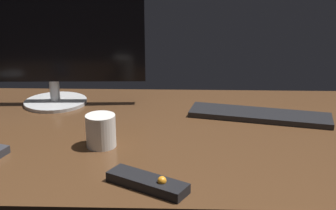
# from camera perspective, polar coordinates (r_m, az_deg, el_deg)

# --- Properties ---
(desk) EXTENTS (1.40, 0.84, 0.02)m
(desk) POSITION_cam_1_polar(r_m,az_deg,el_deg) (1.31, -3.15, -3.67)
(desk) COLOR #4C301C
(desk) RESTS_ON ground
(monitor) EXTENTS (0.62, 0.21, 0.47)m
(monitor) POSITION_cam_1_polar(r_m,az_deg,el_deg) (1.53, -14.78, 9.27)
(monitor) COLOR #BABABA
(monitor) RESTS_ON desk
(keyboard) EXTENTS (0.45, 0.21, 0.02)m
(keyboard) POSITION_cam_1_polar(r_m,az_deg,el_deg) (1.43, 11.53, -1.26)
(keyboard) COLOR black
(keyboard) RESTS_ON desk
(media_remote) EXTENTS (0.19, 0.14, 0.04)m
(media_remote) POSITION_cam_1_polar(r_m,az_deg,el_deg) (1.00, -2.60, -9.78)
(media_remote) COLOR black
(media_remote) RESTS_ON desk
(coffee_mug) EXTENTS (0.08, 0.08, 0.09)m
(coffee_mug) POSITION_cam_1_polar(r_m,az_deg,el_deg) (1.20, -8.51, -3.25)
(coffee_mug) COLOR silver
(coffee_mug) RESTS_ON desk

